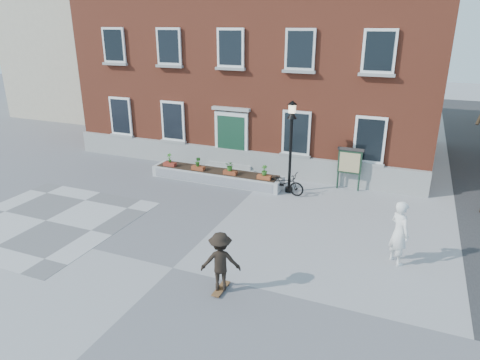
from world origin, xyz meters
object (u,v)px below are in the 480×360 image
at_px(lamp_post, 291,134).
at_px(skateboarder, 221,262).
at_px(bystander, 399,233).
at_px(bicycle, 284,183).
at_px(notice_board, 350,162).

bearing_deg(lamp_post, skateboarder, -87.26).
bearing_deg(skateboarder, bystander, 38.24).
relative_size(bicycle, notice_board, 0.97).
relative_size(bicycle, skateboarder, 1.05).
bearing_deg(skateboarder, notice_board, 77.90).
distance_m(bicycle, bystander, 6.33).
relative_size(notice_board, skateboarder, 1.08).
xyz_separation_m(bystander, skateboarder, (-4.28, -3.37, -0.10)).
xyz_separation_m(bicycle, bystander, (4.81, -4.08, 0.52)).
distance_m(bicycle, notice_board, 2.99).
relative_size(lamp_post, skateboarder, 2.27).
bearing_deg(skateboarder, bicycle, 94.13).
height_order(bystander, notice_board, bystander).
distance_m(bystander, lamp_post, 6.54).
xyz_separation_m(lamp_post, skateboarder, (0.37, -7.71, -1.64)).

